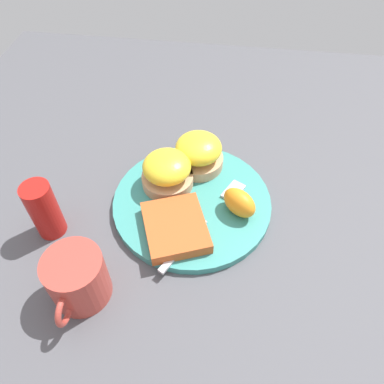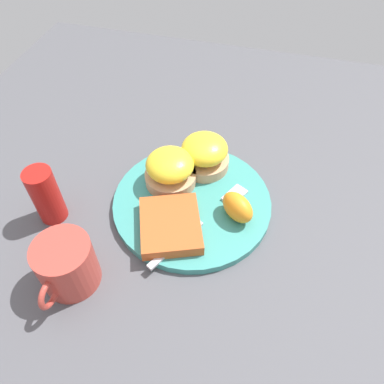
{
  "view_description": "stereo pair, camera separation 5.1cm",
  "coord_description": "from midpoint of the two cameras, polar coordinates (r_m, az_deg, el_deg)",
  "views": [
    {
      "loc": [
        0.39,
        0.05,
        0.5
      ],
      "look_at": [
        0.0,
        0.0,
        0.03
      ],
      "focal_mm": 35.0,
      "sensor_mm": 36.0,
      "label": 1
    },
    {
      "loc": [
        0.38,
        0.1,
        0.5
      ],
      "look_at": [
        0.0,
        0.0,
        0.03
      ],
      "focal_mm": 35.0,
      "sensor_mm": 36.0,
      "label": 2
    }
  ],
  "objects": [
    {
      "name": "ground_plane",
      "position": [
        0.64,
        -2.27,
        -2.11
      ],
      "size": [
        1.1,
        1.1,
        0.0
      ],
      "primitive_type": "plane",
      "color": "#4C4C51"
    },
    {
      "name": "sandwich_benedict_left",
      "position": [
        0.66,
        -1.52,
        5.94
      ],
      "size": [
        0.09,
        0.09,
        0.06
      ],
      "color": "tan",
      "rests_on": "plate"
    },
    {
      "name": "orange_wedge",
      "position": [
        0.59,
        4.83,
        -1.75
      ],
      "size": [
        0.07,
        0.07,
        0.04
      ],
      "primitive_type": "ellipsoid",
      "rotation": [
        0.0,
        0.0,
        0.88
      ],
      "color": "orange",
      "rests_on": "plate"
    },
    {
      "name": "condiment_bottle",
      "position": [
        0.62,
        -23.81,
        -2.64
      ],
      "size": [
        0.04,
        0.04,
        0.1
      ],
      "primitive_type": "cylinder",
      "color": "#B21914",
      "rests_on": "ground_plane"
    },
    {
      "name": "sandwich_benedict_right",
      "position": [
        0.63,
        -6.11,
        3.03
      ],
      "size": [
        0.09,
        0.09,
        0.06
      ],
      "color": "tan",
      "rests_on": "plate"
    },
    {
      "name": "plate",
      "position": [
        0.63,
        -2.29,
        -1.71
      ],
      "size": [
        0.26,
        0.26,
        0.01
      ],
      "primitive_type": "cylinder",
      "color": "teal",
      "rests_on": "ground_plane"
    },
    {
      "name": "fork",
      "position": [
        0.6,
        0.44,
        -4.07
      ],
      "size": [
        0.2,
        0.11,
        0.0
      ],
      "color": "silver",
      "rests_on": "plate"
    },
    {
      "name": "cup",
      "position": [
        0.54,
        -19.72,
        -12.5
      ],
      "size": [
        0.11,
        0.08,
        0.08
      ],
      "color": "#B23D33",
      "rests_on": "ground_plane"
    },
    {
      "name": "hashbrown_patty",
      "position": [
        0.58,
        -5.06,
        -5.49
      ],
      "size": [
        0.13,
        0.12,
        0.02
      ],
      "primitive_type": "cube",
      "rotation": [
        0.0,
        0.0,
        0.38
      ],
      "color": "#BC5324",
      "rests_on": "plate"
    }
  ]
}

